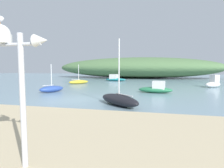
{
  "coord_description": "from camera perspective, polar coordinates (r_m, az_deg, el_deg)",
  "views": [
    {
      "loc": [
        6.02,
        -12.43,
        2.33
      ],
      "look_at": [
        1.98,
        4.39,
        0.83
      ],
      "focal_mm": 29.85,
      "sensor_mm": 36.0,
      "label": 1
    }
  ],
  "objects": [
    {
      "name": "distant_hill",
      "position": [
        44.0,
        7.71,
        4.97
      ],
      "size": [
        38.27,
        12.77,
        4.78
      ],
      "primitive_type": "ellipsoid",
      "color": "#517547",
      "rests_on": "ground"
    },
    {
      "name": "ground_plane",
      "position": [
        14.01,
        -12.2,
        -4.73
      ],
      "size": [
        120.0,
        120.0,
        0.0
      ],
      "primitive_type": "plane",
      "color": "#7A99A8"
    },
    {
      "name": "mast_structure",
      "position": [
        4.48,
        -28.72,
        8.57
      ],
      "size": [
        1.34,
        0.45,
        3.04
      ],
      "color": "silver",
      "rests_on": "beach_sand"
    },
    {
      "name": "motorboat_far_right",
      "position": [
        33.38,
        0.97,
        1.66
      ],
      "size": [
        3.98,
        2.08,
        1.2
      ],
      "color": "teal",
      "rests_on": "ground"
    },
    {
      "name": "sailboat_west_reach",
      "position": [
        11.64,
        2.13,
        -4.79
      ],
      "size": [
        3.33,
        3.2,
        4.1
      ],
      "color": "black",
      "rests_on": "ground"
    },
    {
      "name": "sailboat_off_point",
      "position": [
        27.75,
        -10.15,
        0.65
      ],
      "size": [
        2.68,
        2.82,
        2.84
      ],
      "color": "gold",
      "rests_on": "ground"
    },
    {
      "name": "motorboat_near_shore",
      "position": [
        25.29,
        28.63,
        0.28
      ],
      "size": [
        2.45,
        2.23,
        1.52
      ],
      "color": "white",
      "rests_on": "ground"
    },
    {
      "name": "sailboat_by_sandbar",
      "position": [
        18.86,
        -17.99,
        -1.42
      ],
      "size": [
        1.96,
        2.68,
        2.7
      ],
      "color": "#2D4C9E",
      "rests_on": "ground"
    },
    {
      "name": "motorboat_centre_water",
      "position": [
        17.91,
        13.38,
        -1.36
      ],
      "size": [
        3.25,
        1.53,
        1.12
      ],
      "color": "#287A4C",
      "rests_on": "ground"
    }
  ]
}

